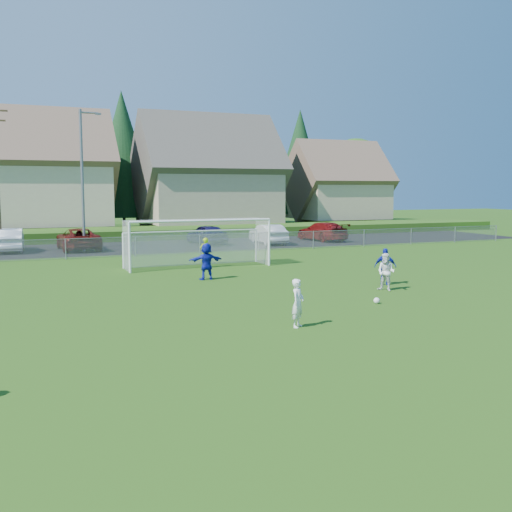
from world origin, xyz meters
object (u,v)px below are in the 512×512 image
object	(u,v)px
soccer_ball	(377,301)
soccer_goal	(196,235)
car_e	(207,234)
car_c	(78,239)
car_g	(322,231)
player_white_b	(386,272)
car_b	(10,240)
player_blue_b	(206,261)
player_white_a	(298,303)
car_f	(268,234)
goalkeeper	(205,253)
player_blue_a	(385,267)

from	to	relation	value
soccer_ball	soccer_goal	size ratio (longest dim) A/B	0.03
car_e	car_c	bearing A→B (deg)	-3.69
soccer_ball	car_e	size ratio (longest dim) A/B	0.05
car_g	soccer_goal	bearing A→B (deg)	34.11
player_white_b	car_b	world-z (taller)	car_b
player_white_b	player_blue_b	size ratio (longest dim) A/B	0.91
player_white_b	car_c	distance (m)	23.13
car_b	soccer_goal	bearing A→B (deg)	130.18
soccer_ball	car_c	bearing A→B (deg)	108.32
player_white_a	car_f	distance (m)	26.42
car_g	car_c	bearing A→B (deg)	-5.18
goalkeeper	car_c	size ratio (longest dim) A/B	0.30
car_e	car_g	world-z (taller)	car_e
player_blue_b	car_e	world-z (taller)	player_blue_b
goalkeeper	soccer_goal	size ratio (longest dim) A/B	0.21
soccer_ball	player_blue_a	size ratio (longest dim) A/B	0.14
player_blue_a	car_g	bearing A→B (deg)	-72.77
player_blue_a	car_g	xyz separation A→B (m)	(7.92, 19.89, -0.05)
player_white_a	player_blue_b	world-z (taller)	player_blue_b
player_blue_b	goalkeeper	xyz separation A→B (m)	(1.18, 3.86, -0.04)
player_blue_b	car_f	world-z (taller)	player_blue_b
player_blue_b	car_f	size ratio (longest dim) A/B	0.38
player_white_b	car_e	distance (m)	21.67
soccer_ball	car_b	size ratio (longest dim) A/B	0.05
player_blue_a	car_f	xyz separation A→B (m)	(2.95, 18.99, -0.06)
car_c	car_e	distance (m)	9.08
player_blue_b	car_g	world-z (taller)	player_blue_b
player_white_b	goalkeeper	xyz separation A→B (m)	(-4.51, 9.39, 0.03)
player_blue_b	goalkeeper	distance (m)	4.04
soccer_ball	car_b	bearing A→B (deg)	116.50
car_e	soccer_ball	bearing A→B (deg)	79.27
soccer_ball	player_white_b	size ratio (longest dim) A/B	0.15
car_b	car_c	world-z (taller)	car_b
soccer_ball	soccer_goal	world-z (taller)	soccer_goal
soccer_ball	car_b	xyz separation A→B (m)	(-11.86, 23.79, 0.64)
car_c	soccer_ball	bearing A→B (deg)	106.38
player_blue_a	goalkeeper	distance (m)	9.73
soccer_ball	car_c	world-z (taller)	car_c
player_blue_b	soccer_goal	bearing A→B (deg)	-102.07
car_f	soccer_goal	world-z (taller)	soccer_goal
car_g	player_blue_a	bearing A→B (deg)	62.86
player_white_b	car_g	distance (m)	22.89
player_blue_a	player_blue_b	xyz separation A→B (m)	(-6.53, 4.27, 0.05)
soccer_ball	car_g	world-z (taller)	car_g
player_white_a	car_c	world-z (taller)	car_c
player_white_a	soccer_goal	bearing A→B (deg)	43.42
player_blue_a	car_e	bearing A→B (deg)	-47.35
player_white_a	player_blue_a	world-z (taller)	player_blue_a
car_g	car_e	bearing A→B (deg)	-8.61
car_f	car_b	bearing A→B (deg)	-2.52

